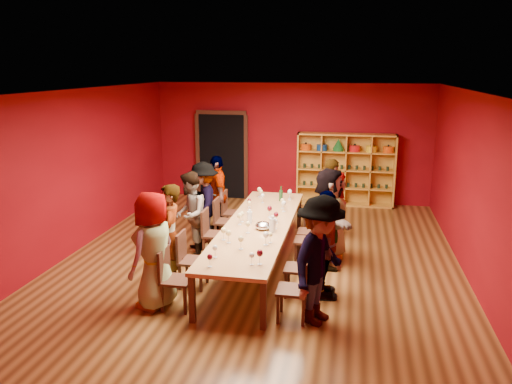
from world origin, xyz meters
TOP-DOWN VIEW (x-y plane):
  - room_shell at (0.00, 0.00)m, footprint 7.10×9.10m
  - tasting_table at (0.00, 0.00)m, footprint 1.10×4.50m
  - doorway at (-1.80, 4.43)m, footprint 1.40×0.17m
  - shelving_unit at (1.40, 4.32)m, footprint 2.40×0.40m
  - chair_person_left_0 at (-0.91, -1.81)m, footprint 0.42×0.42m
  - person_left_0 at (-1.17, -1.81)m, footprint 0.68×0.94m
  - chair_person_left_1 at (-0.91, -1.07)m, footprint 0.42×0.42m
  - person_left_1 at (-1.20, -1.07)m, footprint 0.61×0.71m
  - chair_person_left_2 at (-0.91, 0.21)m, footprint 0.42×0.42m
  - person_left_2 at (-1.30, 0.21)m, footprint 0.55×0.83m
  - chair_person_left_3 at (-0.91, 1.00)m, footprint 0.42×0.42m
  - person_left_3 at (-1.27, 1.00)m, footprint 0.68×1.11m
  - chair_person_left_4 at (-0.91, 1.61)m, footprint 0.42×0.42m
  - person_left_4 at (-1.17, 1.61)m, footprint 0.79×1.05m
  - chair_person_right_0 at (0.91, -1.82)m, footprint 0.42×0.42m
  - person_right_0 at (1.19, -1.82)m, footprint 0.88×1.25m
  - chair_person_right_1 at (0.91, -1.05)m, footprint 0.42×0.42m
  - person_right_1 at (1.22, -1.05)m, footprint 0.60×1.03m
  - chair_person_right_2 at (0.91, 0.22)m, footprint 0.42×0.42m
  - person_right_2 at (1.20, 0.22)m, footprint 0.80×1.68m
  - chair_person_right_3 at (0.91, 0.68)m, footprint 0.42×0.42m
  - person_right_3 at (1.26, 0.68)m, footprint 0.43×0.78m
  - chair_person_right_4 at (0.91, 1.77)m, footprint 0.42×0.42m
  - person_right_4 at (1.19, 1.77)m, footprint 0.59×0.69m
  - wine_glass_0 at (0.32, 1.82)m, footprint 0.08×0.08m
  - wine_glass_1 at (-0.29, 0.07)m, footprint 0.08×0.08m
  - wine_glass_2 at (-0.26, 1.73)m, footprint 0.07×0.07m
  - wine_glass_3 at (-0.32, 1.83)m, footprint 0.08×0.08m
  - wine_glass_4 at (-0.30, -0.09)m, footprint 0.08×0.08m
  - wine_glass_5 at (0.33, 0.84)m, footprint 0.09×0.09m
  - wine_glass_6 at (0.30, 0.10)m, footprint 0.08×0.08m
  - wine_glass_7 at (-0.30, -1.64)m, footprint 0.08×0.08m
  - wine_glass_8 at (0.32, -1.00)m, footprint 0.09×0.09m
  - wine_glass_9 at (-0.02, -1.25)m, footprint 0.09×0.09m
  - wine_glass_10 at (0.37, -0.89)m, footprint 0.07×0.07m
  - wine_glass_11 at (0.33, 1.71)m, footprint 0.09×0.09m
  - wine_glass_12 at (0.28, 1.05)m, footprint 0.08×0.08m
  - wine_glass_13 at (-0.17, 1.38)m, footprint 0.08×0.08m
  - wine_glass_14 at (0.26, -1.81)m, footprint 0.07×0.07m
  - wine_glass_15 at (-0.33, 0.84)m, footprint 0.07×0.07m
  - wine_glass_16 at (0.37, -1.78)m, footprint 0.09×0.09m
  - wine_glass_17 at (-0.26, -1.02)m, footprint 0.09×0.09m
  - wine_glass_18 at (-0.07, -0.50)m, footprint 0.08×0.08m
  - wine_glass_19 at (0.13, 0.43)m, footprint 0.09×0.09m
  - wine_glass_20 at (-0.28, -1.99)m, footprint 0.08×0.08m
  - wine_glass_21 at (-0.37, -0.91)m, footprint 0.08×0.08m
  - wine_glass_22 at (-0.36, 1.01)m, footprint 0.07×0.07m
  - wine_glass_23 at (0.34, -0.20)m, footprint 0.07×0.07m
  - spittoon_bowl at (0.14, -0.26)m, footprint 0.27×0.27m
  - carafe_a at (-0.15, 0.04)m, footprint 0.11×0.11m
  - carafe_b at (0.31, -0.36)m, footprint 0.13×0.13m
  - wine_bottle at (0.17, 1.58)m, footprint 0.10×0.10m

SIDE VIEW (x-z plane):
  - chair_person_left_0 at x=-0.91m, z-range 0.05..0.94m
  - chair_person_left_1 at x=-0.91m, z-range 0.05..0.94m
  - chair_person_left_2 at x=-0.91m, z-range 0.05..0.94m
  - chair_person_left_3 at x=-0.91m, z-range 0.05..0.94m
  - chair_person_left_4 at x=-0.91m, z-range 0.05..0.94m
  - chair_person_right_0 at x=0.91m, z-range 0.05..0.94m
  - chair_person_right_1 at x=0.91m, z-range 0.05..0.94m
  - chair_person_right_2 at x=0.91m, z-range 0.05..0.94m
  - chair_person_right_3 at x=0.91m, z-range 0.05..0.94m
  - chair_person_right_4 at x=0.91m, z-range 0.05..0.94m
  - tasting_table at x=0.00m, z-range 0.32..1.07m
  - person_left_2 at x=-1.30m, z-range 0.00..1.57m
  - person_right_3 at x=1.26m, z-range 0.00..1.59m
  - person_left_3 at x=-1.27m, z-range 0.00..1.61m
  - person_right_4 at x=1.19m, z-range 0.00..1.62m
  - spittoon_bowl at x=0.14m, z-range 0.74..0.89m
  - person_left_4 at x=-1.17m, z-range 0.00..1.63m
  - person_left_1 at x=-1.20m, z-range 0.00..1.65m
  - person_right_1 at x=1.22m, z-range 0.00..1.66m
  - person_left_0 at x=-1.17m, z-range 0.00..1.72m
  - carafe_a at x=-0.15m, z-range 0.74..0.98m
  - wine_bottle at x=0.17m, z-range 0.71..1.02m
  - person_right_2 at x=1.20m, z-range 0.00..1.75m
  - carafe_b at x=0.31m, z-range 0.74..1.01m
  - wine_glass_10 at x=0.37m, z-range 0.79..0.97m
  - wine_glass_22 at x=-0.36m, z-range 0.79..0.97m
  - wine_glass_15 at x=-0.33m, z-range 0.79..0.97m
  - wine_glass_23 at x=0.34m, z-range 0.79..0.97m
  - wine_glass_2 at x=-0.26m, z-range 0.79..0.97m
  - wine_glass_14 at x=0.26m, z-range 0.79..0.98m
  - wine_glass_20 at x=-0.28m, z-range 0.79..0.98m
  - wine_glass_7 at x=-0.30m, z-range 0.79..0.99m
  - wine_glass_1 at x=-0.29m, z-range 0.79..0.99m
  - wine_glass_13 at x=-0.17m, z-range 0.79..0.99m
  - person_right_0 at x=1.19m, z-range 0.00..1.78m
  - wine_glass_0 at x=0.32m, z-range 0.79..0.99m
  - wine_glass_12 at x=0.28m, z-range 0.80..1.00m
  - wine_glass_18 at x=-0.07m, z-range 0.80..1.00m
  - wine_glass_6 at x=0.30m, z-range 0.80..1.01m
  - wine_glass_3 at x=-0.32m, z-range 0.80..1.01m
  - wine_glass_21 at x=-0.37m, z-range 0.80..1.01m
  - wine_glass_4 at x=-0.30m, z-range 0.80..1.01m
  - wine_glass_17 at x=-0.26m, z-range 0.80..1.01m
  - wine_glass_9 at x=-0.02m, z-range 0.80..1.01m
  - wine_glass_5 at x=0.33m, z-range 0.80..1.01m
  - wine_glass_11 at x=0.33m, z-range 0.80..1.02m
  - wine_glass_19 at x=0.13m, z-range 0.80..1.02m
  - wine_glass_8 at x=0.32m, z-range 0.80..1.02m
  - wine_glass_16 at x=0.37m, z-range 0.80..1.02m
  - shelving_unit at x=1.40m, z-range 0.08..1.88m
  - doorway at x=-1.80m, z-range -0.03..2.27m
  - room_shell at x=0.00m, z-range -0.02..3.02m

